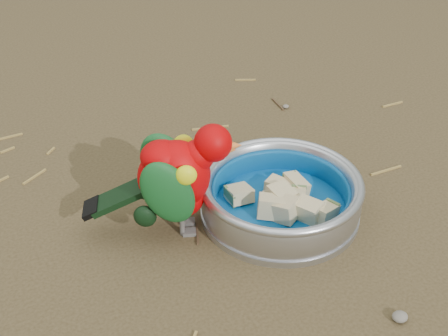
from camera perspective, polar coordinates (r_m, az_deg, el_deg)
name	(u,v)px	position (r m, az deg, el deg)	size (l,w,h in m)	color
ground	(242,238)	(0.86, 1.66, -6.45)	(60.00, 60.00, 0.00)	#4A3B24
food_bowl	(280,210)	(0.90, 5.11, -3.82)	(0.23, 0.23, 0.02)	#B2B2BA
bowl_wall	(281,193)	(0.88, 5.21, -2.29)	(0.23, 0.23, 0.04)	#B2B2BA
fruit_wedges	(280,197)	(0.89, 5.18, -2.65)	(0.14, 0.14, 0.03)	#CEB885
lory_parrot	(177,183)	(0.83, -4.29, -1.41)	(0.09, 0.19, 0.16)	#B90003
ground_debris	(232,205)	(0.92, 0.74, -3.43)	(0.90, 0.80, 0.01)	olive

